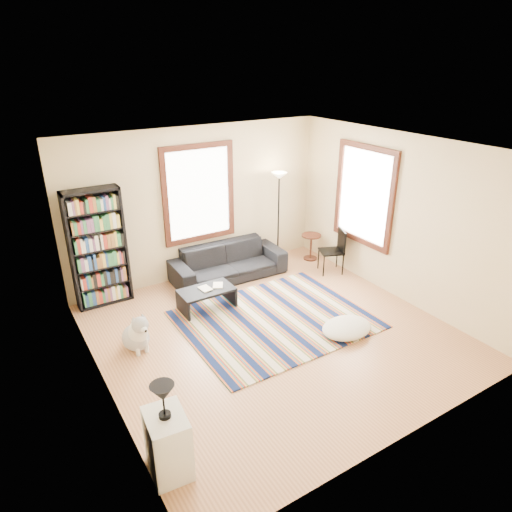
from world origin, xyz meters
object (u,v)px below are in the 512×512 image
floor_lamp (278,219)px  side_table (311,247)px  sofa (228,262)px  floor_cushion (347,328)px  white_cabinet (168,444)px  bookshelf (98,248)px  coffee_table (207,299)px  dog (135,330)px  folding_chair (331,251)px

floor_lamp → side_table: bearing=-21.5°
sofa → floor_cushion: (0.59, -2.66, -0.21)m
floor_lamp → side_table: 0.96m
sofa → white_cabinet: size_ratio=3.09×
bookshelf → coffee_table: (1.39, -1.12, -0.82)m
sofa → dog: (-2.25, -1.33, -0.01)m
bookshelf → white_cabinet: bookshelf is taller
bookshelf → white_cabinet: size_ratio=2.86×
sofa → floor_lamp: floor_lamp is taller
bookshelf → white_cabinet: (-0.38, -3.86, -0.65)m
bookshelf → coffee_table: size_ratio=2.22×
bookshelf → side_table: bookshelf is taller
dog → bookshelf: bearing=82.2°
bookshelf → sofa: bearing=-6.8°
bookshelf → floor_cushion: bearing=-45.7°
floor_cushion → side_table: size_ratio=1.52×
floor_cushion → white_cabinet: 3.38m
folding_chair → white_cabinet: bearing=-125.6°
sofa → floor_cushion: bearing=-75.7°
bookshelf → coffee_table: bookshelf is taller
floor_lamp → side_table: (0.65, -0.26, -0.66)m
coffee_table → sofa: bearing=44.0°
sofa → dog: 2.62m
side_table → dog: bearing=-164.0°
floor_cushion → floor_lamp: size_ratio=0.44×
sofa → side_table: (1.85, -0.16, -0.05)m
sofa → folding_chair: 1.99m
coffee_table → folding_chair: 2.69m
side_table → floor_cushion: bearing=-116.8°
floor_cushion → dog: 3.14m
white_cabinet → bookshelf: bearing=90.0°
coffee_table → white_cabinet: white_cabinet is taller
floor_lamp → white_cabinet: floor_lamp is taller
coffee_table → floor_cushion: (1.47, -1.81, -0.08)m
coffee_table → floor_cushion: size_ratio=1.10×
folding_chair → dog: bearing=-150.3°
coffee_table → floor_lamp: (2.08, 0.95, 0.75)m
bookshelf → white_cabinet: 3.93m
dog → folding_chair: bearing=-1.3°
white_cabinet → dog: (0.40, 2.25, -0.05)m
sofa → bookshelf: bookshelf is taller
bookshelf → floor_lamp: bearing=-2.8°
dog → coffee_table: bearing=11.2°
sofa → dog: sofa is taller
sofa → floor_lamp: 1.35m
floor_cushion → dog: dog is taller
bookshelf → floor_lamp: bookshelf is taller
folding_chair → side_table: bearing=108.6°
floor_cushion → side_table: side_table is taller
coffee_table → floor_lamp: size_ratio=0.48×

